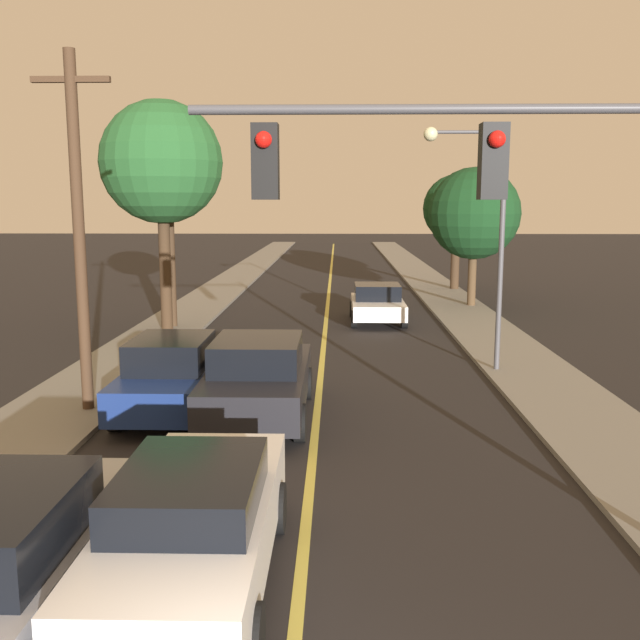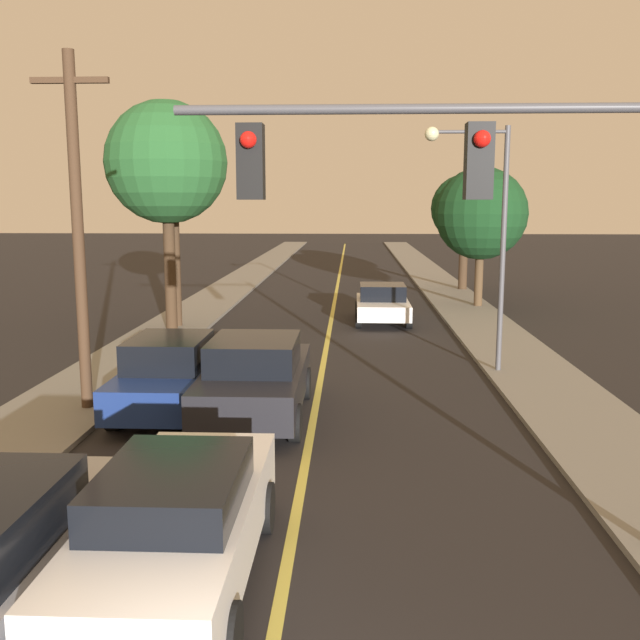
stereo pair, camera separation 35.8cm
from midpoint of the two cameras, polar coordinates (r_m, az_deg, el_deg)
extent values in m
cube|color=black|center=(40.54, 0.54, 3.03)|extent=(8.65, 80.00, 0.01)
cube|color=#D1C14C|center=(40.54, 0.54, 3.04)|extent=(0.16, 76.00, 0.00)
cube|color=gray|center=(41.00, -7.28, 3.10)|extent=(2.50, 80.00, 0.12)
cube|color=gray|center=(40.84, 8.40, 3.05)|extent=(2.50, 80.00, 0.12)
cube|color=white|center=(8.78, -11.16, -16.22)|extent=(1.74, 4.80, 0.76)
cube|color=black|center=(8.36, -11.59, -12.99)|extent=(1.53, 2.16, 0.47)
cylinder|color=black|center=(10.44, -13.84, -14.31)|extent=(0.22, 0.70, 0.70)
cylinder|color=black|center=(10.14, -4.50, -14.77)|extent=(0.22, 0.70, 0.70)
cylinder|color=black|center=(7.94, -19.91, -22.73)|extent=(0.22, 0.70, 0.70)
cylinder|color=black|center=(7.55, -7.02, -24.02)|extent=(0.22, 0.70, 0.70)
cube|color=black|center=(15.05, -5.61, -5.09)|extent=(1.99, 4.84, 0.75)
cube|color=black|center=(14.71, -5.74, -2.70)|extent=(1.75, 2.18, 0.62)
cylinder|color=black|center=(16.72, -8.19, -5.00)|extent=(0.22, 0.74, 0.74)
cylinder|color=black|center=(16.51, -1.68, -5.09)|extent=(0.22, 0.74, 0.74)
cylinder|color=black|center=(13.88, -10.26, -8.06)|extent=(0.22, 0.74, 0.74)
cylinder|color=black|center=(13.63, -2.36, -8.24)|extent=(0.22, 0.74, 0.74)
cube|color=#A5A8B2|center=(8.81, -25.01, -17.50)|extent=(1.78, 5.07, 0.58)
cylinder|color=black|center=(9.93, -16.18, -15.65)|extent=(0.22, 0.71, 0.71)
cube|color=navy|center=(15.87, -12.25, -4.78)|extent=(1.78, 4.66, 0.69)
cube|color=black|center=(15.55, -12.50, -2.56)|extent=(1.57, 2.10, 0.65)
cylinder|color=black|center=(17.52, -13.80, -4.67)|extent=(0.22, 0.65, 0.65)
cylinder|color=black|center=(17.16, -8.32, -4.79)|extent=(0.22, 0.65, 0.65)
cylinder|color=black|center=(14.85, -16.71, -7.33)|extent=(0.22, 0.65, 0.65)
cylinder|color=black|center=(14.42, -10.26, -7.58)|extent=(0.22, 0.65, 0.65)
cube|color=white|center=(27.00, 4.23, 1.06)|extent=(1.92, 4.08, 0.55)
cube|color=black|center=(27.09, 4.23, 2.28)|extent=(1.69, 1.83, 0.57)
cylinder|color=black|center=(25.86, 6.38, 0.04)|extent=(0.22, 0.65, 0.65)
cylinder|color=black|center=(25.76, 2.34, 0.06)|extent=(0.22, 0.65, 0.65)
cylinder|color=black|center=(28.35, 5.94, 0.87)|extent=(0.22, 0.65, 0.65)
cylinder|color=black|center=(28.26, 2.26, 0.89)|extent=(0.22, 0.65, 0.65)
cylinder|color=#47474C|center=(8.90, 8.68, 16.34)|extent=(6.08, 0.12, 0.12)
cube|color=black|center=(8.94, 12.54, 12.27)|extent=(0.32, 0.28, 0.90)
sphere|color=red|center=(8.78, 12.83, 13.93)|extent=(0.20, 0.20, 0.20)
cube|color=black|center=(8.85, -5.58, 12.48)|extent=(0.32, 0.28, 0.90)
sphere|color=red|center=(8.68, -5.75, 14.17)|extent=(0.20, 0.20, 0.20)
cylinder|color=#47474C|center=(19.08, 13.77, 5.41)|extent=(0.14, 0.14, 6.28)
cylinder|color=#47474C|center=(18.94, 11.24, 14.54)|extent=(1.90, 0.09, 0.09)
sphere|color=beige|center=(18.81, 8.28, 14.50)|extent=(0.36, 0.36, 0.36)
cylinder|color=#422D1E|center=(15.72, -19.34, 6.41)|extent=(0.24, 0.24, 7.41)
cube|color=#422D1E|center=(15.89, -19.97, 17.64)|extent=(1.60, 0.12, 0.12)
cylinder|color=#3D2B1C|center=(25.86, -12.17, 4.12)|extent=(0.27, 0.27, 4.20)
sphere|color=#2D4C1E|center=(25.77, -12.41, 11.05)|extent=(2.92, 2.92, 2.92)
cylinder|color=#3D2B1C|center=(25.02, -12.68, 4.03)|extent=(0.39, 0.39, 4.28)
sphere|color=#235628|center=(24.95, -12.98, 12.22)|extent=(4.10, 4.10, 4.10)
cylinder|color=#4C3823|center=(31.24, 11.75, 3.50)|extent=(0.35, 0.35, 2.56)
sphere|color=#143819|center=(31.09, 11.91, 8.34)|extent=(3.88, 3.88, 3.88)
cylinder|color=#3D2B1C|center=(37.14, 10.48, 4.70)|extent=(0.44, 0.44, 2.89)
sphere|color=#143819|center=(37.02, 10.60, 8.78)|extent=(3.41, 3.41, 3.41)
camera|label=1|loc=(0.18, -90.58, -0.10)|focal=40.00mm
camera|label=2|loc=(0.18, 89.42, 0.10)|focal=40.00mm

